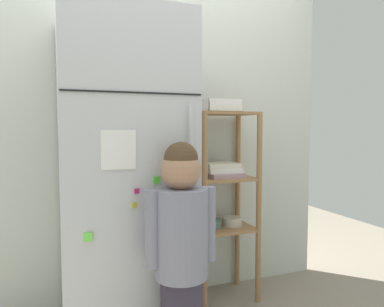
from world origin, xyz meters
The scene contains 5 objects.
kitchen_wall_back centered at (0.00, 0.37, 1.15)m, with size 2.67×0.03×2.30m, color silver.
refrigerator centered at (-0.23, 0.02, 0.90)m, with size 0.70×0.68×1.80m.
child_standing centered at (-0.04, -0.43, 0.67)m, with size 0.36×0.26×1.11m.
pantry_shelf_unit centered at (0.47, 0.17, 0.76)m, with size 0.43×0.34×1.28m.
fruit_bin centered at (0.46, 0.16, 1.32)m, with size 0.25×0.14×0.08m.
Camera 1 is at (-0.59, -2.06, 1.17)m, focal length 33.98 mm.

